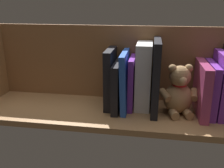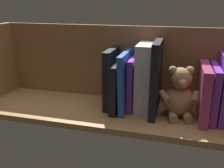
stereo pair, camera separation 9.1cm
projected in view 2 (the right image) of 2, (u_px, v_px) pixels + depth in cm
name	position (u px, v px, depth cm)	size (l,w,h in cm)	color
ground_plane	(112.00, 112.00, 95.14)	(105.80, 30.32, 2.20)	#A87A4C
shelf_back_panel	(120.00, 63.00, 101.75)	(105.80, 1.50, 30.24)	#94643D
book_2	(223.00, 88.00, 84.19)	(2.63, 17.89, 22.52)	purple
book_3	(213.00, 92.00, 85.51)	(2.35, 17.93, 18.75)	purple
book_4	(204.00, 92.00, 85.38)	(3.00, 19.87, 18.89)	#B23F72
teddy_bear	(179.00, 95.00, 87.01)	(14.57, 13.24, 18.36)	tan
book_5	(156.00, 78.00, 88.58)	(2.51, 19.18, 26.54)	black
dictionary_thick_white	(144.00, 77.00, 92.39)	(5.66, 13.72, 24.85)	white
book_6	(133.00, 83.00, 93.91)	(1.94, 14.75, 19.57)	purple
book_7	(126.00, 81.00, 92.50)	(2.03, 18.41, 21.75)	blue
book_8	(118.00, 85.00, 93.58)	(2.56, 18.83, 18.08)	black
book_9	(111.00, 78.00, 95.11)	(2.77, 15.66, 22.45)	black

